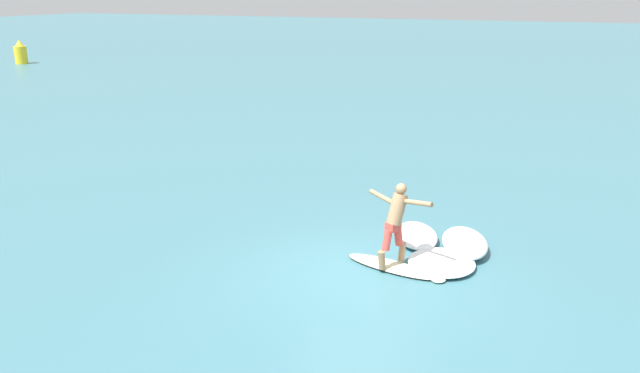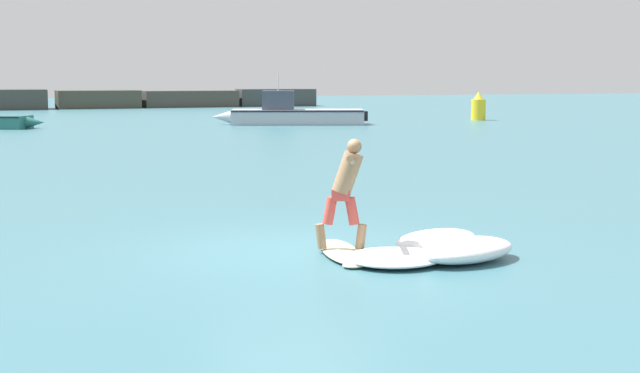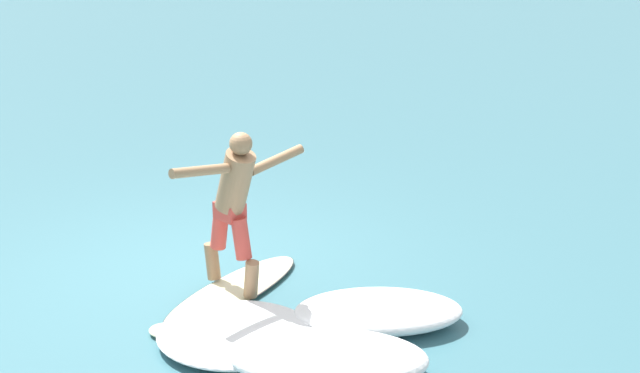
{
  "view_description": "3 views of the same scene",
  "coord_description": "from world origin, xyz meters",
  "px_view_note": "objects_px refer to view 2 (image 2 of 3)",
  "views": [
    {
      "loc": [
        -10.03,
        -3.41,
        5.1
      ],
      "look_at": [
        1.03,
        1.23,
        1.29
      ],
      "focal_mm": 35.0,
      "sensor_mm": 36.0,
      "label": 1
    },
    {
      "loc": [
        -4.23,
        -12.12,
        2.53
      ],
      "look_at": [
        0.82,
        1.12,
        0.78
      ],
      "focal_mm": 50.0,
      "sensor_mm": 36.0,
      "label": 2
    },
    {
      "loc": [
        4.59,
        -8.81,
        4.46
      ],
      "look_at": [
        0.98,
        0.74,
        0.74
      ],
      "focal_mm": 60.0,
      "sensor_mm": 36.0,
      "label": 3
    }
  ],
  "objects_px": {
    "surfer": "(346,185)",
    "small_boat_offshore": "(291,114)",
    "surfboard": "(341,252)",
    "channel_marker_buoy": "(478,108)"
  },
  "relations": [
    {
      "from": "surfer",
      "to": "small_boat_offshore",
      "type": "xyz_separation_m",
      "value": [
        10.73,
        33.43,
        -0.43
      ]
    },
    {
      "from": "surfboard",
      "to": "channel_marker_buoy",
      "type": "distance_m",
      "value": 40.85
    },
    {
      "from": "channel_marker_buoy",
      "to": "surfboard",
      "type": "bearing_deg",
      "value": -123.63
    },
    {
      "from": "surfboard",
      "to": "channel_marker_buoy",
      "type": "xyz_separation_m",
      "value": [
        22.62,
        34.01,
        0.7
      ]
    },
    {
      "from": "small_boat_offshore",
      "to": "channel_marker_buoy",
      "type": "distance_m",
      "value": 11.84
    },
    {
      "from": "surfer",
      "to": "channel_marker_buoy",
      "type": "relative_size",
      "value": 0.96
    },
    {
      "from": "surfboard",
      "to": "surfer",
      "type": "relative_size",
      "value": 1.32
    },
    {
      "from": "small_boat_offshore",
      "to": "channel_marker_buoy",
      "type": "relative_size",
      "value": 4.9
    },
    {
      "from": "surfboard",
      "to": "surfer",
      "type": "xyz_separation_m",
      "value": [
        0.07,
        0.0,
        0.96
      ]
    },
    {
      "from": "surfer",
      "to": "small_boat_offshore",
      "type": "height_order",
      "value": "small_boat_offshore"
    }
  ]
}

